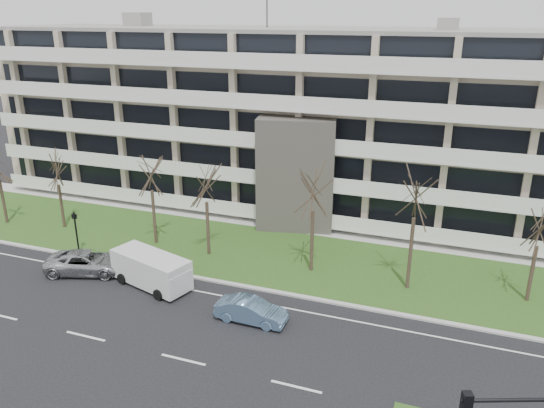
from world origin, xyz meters
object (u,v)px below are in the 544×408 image
at_px(white_van, 152,268).
at_px(pedestrian_signal, 76,227).
at_px(silver_pickup, 87,262).
at_px(blue_sedan, 251,311).

relative_size(white_van, pedestrian_signal, 1.81).
xyz_separation_m(white_van, pedestrian_signal, (-7.67, 2.31, 0.78)).
height_order(silver_pickup, blue_sedan, silver_pickup).
xyz_separation_m(blue_sedan, white_van, (-7.50, 1.69, 0.60)).
bearing_deg(pedestrian_signal, white_van, -1.46).
bearing_deg(blue_sedan, pedestrian_signal, 75.82).
height_order(silver_pickup, pedestrian_signal, pedestrian_signal).
distance_m(white_van, pedestrian_signal, 8.04).
distance_m(silver_pickup, pedestrian_signal, 3.63).
bearing_deg(pedestrian_signal, blue_sedan, 0.53).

